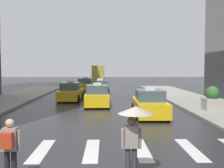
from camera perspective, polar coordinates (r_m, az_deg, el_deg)
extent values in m
cube|color=silver|center=(10.32, -14.57, -13.36)|extent=(0.50, 2.80, 0.01)
cube|color=silver|center=(10.08, -4.26, -13.67)|extent=(0.50, 2.80, 0.01)
cube|color=silver|center=(10.15, 6.24, -13.55)|extent=(0.50, 2.80, 0.01)
cube|color=silver|center=(10.54, 16.24, -13.03)|extent=(0.50, 2.80, 0.01)
cube|color=yellow|center=(16.89, 7.88, -4.78)|extent=(1.89, 4.53, 0.84)
cube|color=#384C5B|center=(16.70, 7.95, -2.32)|extent=(1.64, 2.13, 0.64)
cube|color=silver|center=(16.66, 7.96, -0.92)|extent=(0.60, 0.25, 0.18)
cylinder|color=black|center=(18.15, 4.58, -4.92)|extent=(0.23, 0.66, 0.66)
cylinder|color=black|center=(18.38, 9.92, -4.86)|extent=(0.23, 0.66, 0.66)
cylinder|color=black|center=(15.50, 5.45, -6.37)|extent=(0.23, 0.66, 0.66)
cylinder|color=black|center=(15.76, 11.68, -6.26)|extent=(0.23, 0.66, 0.66)
cube|color=#F2EAB2|center=(19.04, 5.02, -3.70)|extent=(0.20, 0.04, 0.14)
cube|color=#F2EAB2|center=(19.20, 8.77, -3.67)|extent=(0.20, 0.04, 0.14)
cube|color=yellow|center=(21.31, -3.16, -3.04)|extent=(1.90, 4.54, 0.84)
cube|color=#384C5B|center=(21.14, -3.17, -1.08)|extent=(1.65, 2.14, 0.64)
cube|color=silver|center=(21.11, -3.18, 0.03)|extent=(0.61, 0.25, 0.18)
cylinder|color=black|center=(22.70, -5.30, -3.24)|extent=(0.23, 0.66, 0.66)
cylinder|color=black|center=(22.69, -0.98, -3.23)|extent=(0.23, 0.66, 0.66)
cylinder|color=black|center=(20.03, -5.64, -4.14)|extent=(0.23, 0.66, 0.66)
cylinder|color=black|center=(20.01, -0.73, -4.13)|extent=(0.23, 0.66, 0.66)
cube|color=#F2EAB2|center=(23.58, -4.66, -2.32)|extent=(0.20, 0.04, 0.14)
cube|color=#F2EAB2|center=(23.57, -1.60, -2.31)|extent=(0.20, 0.04, 0.14)
cube|color=gold|center=(24.91, -8.65, -2.14)|extent=(1.97, 4.57, 0.84)
cube|color=#384C5B|center=(24.75, -8.70, -0.46)|extent=(1.68, 2.16, 0.64)
cube|color=silver|center=(24.72, -8.71, 0.49)|extent=(0.61, 0.26, 0.18)
cylinder|color=black|center=(26.40, -10.00, -2.34)|extent=(0.25, 0.67, 0.66)
cylinder|color=black|center=(26.14, -6.31, -2.37)|extent=(0.25, 0.67, 0.66)
cylinder|color=black|center=(23.77, -11.21, -2.99)|extent=(0.25, 0.67, 0.66)
cylinder|color=black|center=(23.48, -7.12, -3.03)|extent=(0.25, 0.67, 0.66)
cube|color=#F2EAB2|center=(27.24, -9.18, -1.58)|extent=(0.20, 0.05, 0.14)
cube|color=#F2EAB2|center=(27.05, -6.55, -1.59)|extent=(0.20, 0.05, 0.14)
cube|color=gold|center=(29.55, -2.55, -1.23)|extent=(2.02, 4.58, 0.84)
cube|color=#384C5B|center=(29.40, -2.56, 0.19)|extent=(1.70, 2.18, 0.64)
cube|color=silver|center=(29.38, -2.57, 0.99)|extent=(0.61, 0.27, 0.18)
cylinder|color=black|center=(30.98, -3.95, -1.45)|extent=(0.25, 0.67, 0.66)
cylinder|color=black|center=(30.86, -0.79, -1.46)|extent=(0.25, 0.67, 0.66)
cylinder|color=black|center=(28.30, -4.46, -1.91)|extent=(0.25, 0.67, 0.66)
cylinder|color=black|center=(28.18, -1.00, -1.92)|extent=(0.25, 0.67, 0.66)
cube|color=#F2EAB2|center=(31.85, -3.40, -0.82)|extent=(0.20, 0.05, 0.14)
cube|color=#F2EAB2|center=(31.77, -1.13, -0.82)|extent=(0.20, 0.05, 0.14)
cube|color=yellow|center=(34.94, -5.58, -0.52)|extent=(2.06, 4.60, 0.84)
cube|color=#384C5B|center=(34.80, -5.61, 0.69)|extent=(1.72, 2.19, 0.64)
cube|color=silver|center=(34.78, -5.61, 1.36)|extent=(0.61, 0.27, 0.18)
cylinder|color=black|center=(36.41, -6.64, -0.73)|extent=(0.26, 0.67, 0.66)
cylinder|color=black|center=(36.20, -3.96, -0.74)|extent=(0.26, 0.67, 0.66)
cylinder|color=black|center=(33.75, -7.32, -1.06)|extent=(0.26, 0.67, 0.66)
cylinder|color=black|center=(33.52, -4.43, -1.08)|extent=(0.26, 0.67, 0.66)
cube|color=#F2EAB2|center=(37.27, -6.09, -0.21)|extent=(0.20, 0.05, 0.14)
cube|color=#F2EAB2|center=(37.11, -4.16, -0.21)|extent=(0.20, 0.05, 0.14)
cube|color=#2D2D2D|center=(52.02, -2.89, 0.89)|extent=(1.84, 6.61, 0.40)
cube|color=silver|center=(55.27, -2.79, 2.34)|extent=(2.11, 1.81, 2.10)
cube|color=#384C5B|center=(56.19, -2.76, 2.73)|extent=(1.89, 0.05, 0.95)
cube|color=gold|center=(51.07, -2.92, 2.47)|extent=(2.23, 4.81, 2.50)
cylinder|color=black|center=(55.16, -3.83, 0.83)|extent=(0.29, 0.90, 0.90)
cylinder|color=black|center=(55.10, -1.75, 0.83)|extent=(0.29, 0.90, 0.90)
cylinder|color=black|center=(50.63, -4.07, 0.59)|extent=(0.29, 0.90, 0.90)
cylinder|color=black|center=(50.57, -1.80, 0.59)|extent=(0.29, 0.90, 0.90)
cylinder|color=#333338|center=(7.63, 3.35, -16.17)|extent=(0.14, 0.14, 0.82)
cylinder|color=#333338|center=(7.64, 4.75, -16.13)|extent=(0.14, 0.14, 0.82)
cube|color=gray|center=(7.43, 4.07, -10.98)|extent=(0.36, 0.24, 0.60)
sphere|color=brown|center=(7.33, 4.09, -7.80)|extent=(0.22, 0.22, 0.22)
cylinder|color=gray|center=(7.42, 2.27, -11.39)|extent=(0.09, 0.09, 0.55)
cylinder|color=gray|center=(7.46, 5.86, -11.31)|extent=(0.09, 0.09, 0.55)
cylinder|color=#4C4C4C|center=(7.37, 5.02, -8.70)|extent=(0.02, 0.02, 1.00)
cone|color=gray|center=(7.29, 5.04, -5.48)|extent=(0.96, 0.96, 0.20)
cylinder|color=black|center=(7.87, -21.18, -15.76)|extent=(0.14, 0.14, 0.82)
cylinder|color=black|center=(7.82, -19.89, -15.88)|extent=(0.14, 0.14, 0.82)
cube|color=gray|center=(7.64, -20.65, -10.78)|extent=(0.36, 0.24, 0.60)
sphere|color=tan|center=(7.55, -20.72, -7.69)|extent=(0.22, 0.22, 0.22)
cylinder|color=gray|center=(7.73, -22.28, -11.04)|extent=(0.09, 0.09, 0.55)
cylinder|color=gray|center=(7.58, -18.97, -11.25)|extent=(0.09, 0.09, 0.55)
cube|color=#B23319|center=(7.44, -21.22, -11.03)|extent=(0.28, 0.18, 0.40)
cube|color=#A8A399|center=(19.14, 20.32, -4.03)|extent=(1.10, 1.10, 0.80)
sphere|color=#33662D|center=(19.06, 20.37, -1.79)|extent=(0.90, 0.90, 0.90)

